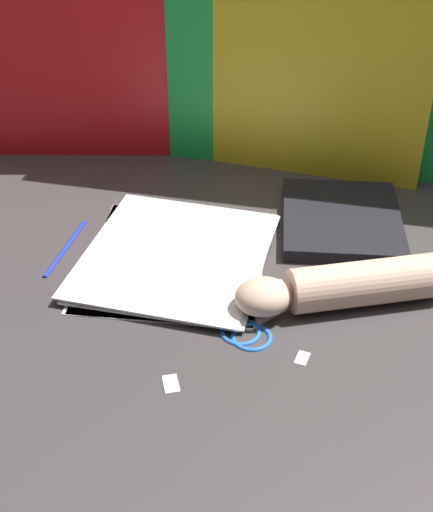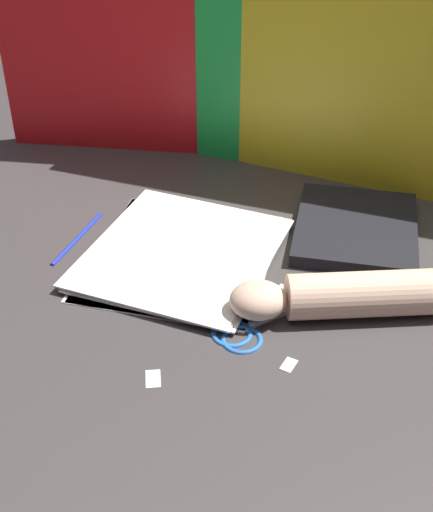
# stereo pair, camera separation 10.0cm
# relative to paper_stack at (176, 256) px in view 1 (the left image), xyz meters

# --- Properties ---
(ground_plane) EXTENTS (6.00, 6.00, 0.00)m
(ground_plane) POSITION_rel_paper_stack_xyz_m (0.06, -0.05, -0.01)
(ground_plane) COLOR #3D3838
(backdrop_panel_left) EXTENTS (0.55, 0.12, 0.46)m
(backdrop_panel_left) POSITION_rel_paper_stack_xyz_m (-0.19, 0.33, 0.22)
(backdrop_panel_left) COLOR red
(backdrop_panel_left) RESTS_ON ground_plane
(backdrop_panel_center) EXTENTS (0.57, 0.08, 0.39)m
(backdrop_panel_center) POSITION_rel_paper_stack_xyz_m (0.09, 0.33, 0.19)
(backdrop_panel_center) COLOR yellow
(backdrop_panel_center) RESTS_ON ground_plane
(backdrop_panel_right) EXTENTS (0.84, 0.05, 0.56)m
(backdrop_panel_right) POSITION_rel_paper_stack_xyz_m (0.33, 0.33, 0.27)
(backdrop_panel_right) COLOR green
(backdrop_panel_right) RESTS_ON ground_plane
(paper_stack) EXTENTS (0.29, 0.32, 0.02)m
(paper_stack) POSITION_rel_paper_stack_xyz_m (0.00, 0.00, 0.00)
(paper_stack) COLOR white
(paper_stack) RESTS_ON ground_plane
(book_closed) EXTENTS (0.22, 0.25, 0.02)m
(book_closed) POSITION_rel_paper_stack_xyz_m (0.25, 0.15, 0.00)
(book_closed) COLOR black
(book_closed) RESTS_ON ground_plane
(scissors) EXTENTS (0.13, 0.17, 0.01)m
(scissors) POSITION_rel_paper_stack_xyz_m (0.14, -0.13, -0.00)
(scissors) COLOR silver
(scissors) RESTS_ON ground_plane
(hand_forearm) EXTENTS (0.29, 0.17, 0.06)m
(hand_forearm) POSITION_rel_paper_stack_xyz_m (0.25, -0.06, 0.02)
(hand_forearm) COLOR beige
(hand_forearm) RESTS_ON ground_plane
(paper_scrap_near) EXTENTS (0.02, 0.03, 0.00)m
(paper_scrap_near) POSITION_rel_paper_stack_xyz_m (0.21, -0.18, -0.01)
(paper_scrap_near) COLOR white
(paper_scrap_near) RESTS_ON ground_plane
(paper_scrap_mid) EXTENTS (0.03, 0.04, 0.00)m
(paper_scrap_mid) POSITION_rel_paper_stack_xyz_m (0.06, -0.26, -0.01)
(paper_scrap_mid) COLOR white
(paper_scrap_mid) RESTS_ON ground_plane
(pen) EXTENTS (0.01, 0.16, 0.01)m
(pen) POSITION_rel_paper_stack_xyz_m (-0.18, -0.00, -0.00)
(pen) COLOR #2333B2
(pen) RESTS_ON ground_plane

